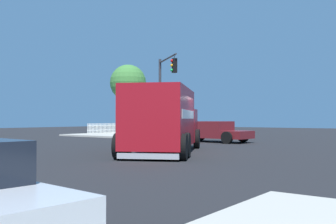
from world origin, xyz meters
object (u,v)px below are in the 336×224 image
Objects in this scene: pickup_maroon at (213,131)px; shade_tree_near at (128,83)px; pedestrian_near_corner at (185,124)px; traffic_light_primary at (165,84)px; delivery_truck at (164,120)px.

shade_tree_near is (-6.16, -13.54, 4.43)m from pickup_maroon.
pickup_maroon is 9.85m from pedestrian_near_corner.
traffic_light_primary is at bearing -83.87° from pickup_maroon.
shade_tree_near reaches higher than traffic_light_primary.
traffic_light_primary is 1.11× the size of pickup_maroon.
delivery_truck is 10.66m from traffic_light_primary.
traffic_light_primary is 8.50m from pedestrian_near_corner.
pedestrian_near_corner is at bearing -156.13° from traffic_light_primary.
delivery_truck is 9.01m from pickup_maroon.
pickup_maroon is 15.52m from shade_tree_near.
shade_tree_near is at bearing -132.70° from delivery_truck.
pedestrian_near_corner is at bearing -134.32° from pickup_maroon.
traffic_light_primary is at bearing -142.52° from delivery_truck.
pickup_maroon is 3.24× the size of pedestrian_near_corner.
pickup_maroon is at bearing -163.95° from delivery_truck.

